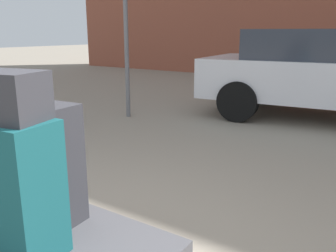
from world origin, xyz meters
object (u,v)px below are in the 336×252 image
at_px(suitcase_charcoal_stacked_top, 45,162).
at_px(duffel_bag_charcoal_topmost_pile, 2,96).
at_px(suitcase_teal_rear_right, 13,189).
at_px(no_parking_sign, 126,22).

height_order(suitcase_charcoal_stacked_top, duffel_bag_charcoal_topmost_pile, duffel_bag_charcoal_topmost_pile).
distance_m(suitcase_charcoal_stacked_top, duffel_bag_charcoal_topmost_pile, 0.55).
xyz_separation_m(suitcase_teal_rear_right, suitcase_charcoal_stacked_top, (-0.15, 0.30, 0.01)).
xyz_separation_m(suitcase_charcoal_stacked_top, duffel_bag_charcoal_topmost_pile, (0.15, -0.30, 0.43)).
height_order(duffel_bag_charcoal_topmost_pile, no_parking_sign, no_parking_sign).
bearing_deg(no_parking_sign, suitcase_teal_rear_right, -56.98).
bearing_deg(no_parking_sign, duffel_bag_charcoal_topmost_pile, -56.98).
bearing_deg(suitcase_teal_rear_right, duffel_bag_charcoal_topmost_pile, 0.00).
height_order(suitcase_charcoal_stacked_top, no_parking_sign, no_parking_sign).
xyz_separation_m(suitcase_charcoal_stacked_top, no_parking_sign, (-2.24, 3.38, 0.85)).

